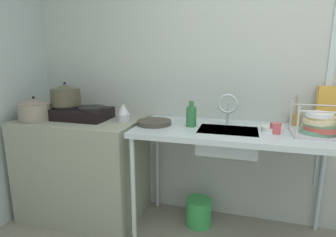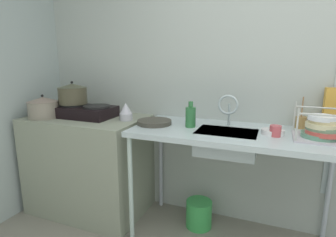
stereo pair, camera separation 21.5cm
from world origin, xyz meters
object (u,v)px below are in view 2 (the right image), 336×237
at_px(sink_basin, 226,143).
at_px(frying_pan, 154,122).
at_px(small_bowl_on_drainboard, 273,132).
at_px(bottle_by_sink, 191,117).
at_px(pot_on_left_burner, 73,94).
at_px(dish_rack, 322,129).
at_px(faucet, 228,106).
at_px(cup_by_rack, 275,131).
at_px(pot_beside_stove, 43,107).
at_px(bucket_on_floor, 199,214).
at_px(stove, 85,111).
at_px(percolator, 126,112).
at_px(utensil_jar, 301,122).

xyz_separation_m(sink_basin, frying_pan, (-0.59, 0.01, 0.10)).
xyz_separation_m(sink_basin, small_bowl_on_drainboard, (0.31, 0.04, 0.10)).
height_order(frying_pan, bottle_by_sink, bottle_by_sink).
bearing_deg(pot_on_left_burner, dish_rack, -0.28).
xyz_separation_m(faucet, cup_by_rack, (0.35, -0.13, -0.13)).
distance_m(pot_beside_stove, small_bowl_on_drainboard, 1.95).
bearing_deg(pot_beside_stove, small_bowl_on_drainboard, 4.88).
bearing_deg(small_bowl_on_drainboard, frying_pan, -178.22).
bearing_deg(faucet, bucket_on_floor, 179.32).
bearing_deg(frying_pan, bucket_on_floor, 17.60).
relative_size(sink_basin, bottle_by_sink, 2.16).
distance_m(sink_basin, bottle_by_sink, 0.33).
xyz_separation_m(stove, percolator, (0.42, 0.02, 0.02)).
distance_m(pot_on_left_burner, percolator, 0.56).
distance_m(dish_rack, bucket_on_floor, 1.21).
height_order(faucet, bottle_by_sink, faucet).
bearing_deg(faucet, bottle_by_sink, -161.07).
xyz_separation_m(pot_beside_stove, small_bowl_on_drainboard, (1.94, 0.17, -0.08)).
distance_m(cup_by_rack, bucket_on_floor, 1.01).
relative_size(sink_basin, utensil_jar, 1.81).
bearing_deg(small_bowl_on_drainboard, pot_beside_stove, -175.12).
xyz_separation_m(sink_basin, utensil_jar, (0.51, 0.31, 0.13)).
bearing_deg(dish_rack, pot_beside_stove, -176.12).
bearing_deg(bucket_on_floor, pot_beside_stove, -169.76).
bearing_deg(stove, small_bowl_on_drainboard, 0.14).
height_order(pot_beside_stove, dish_rack, dish_rack).
bearing_deg(faucet, small_bowl_on_drainboard, -14.39).
relative_size(pot_beside_stove, faucet, 1.05).
bearing_deg(sink_basin, frying_pan, 179.10).
relative_size(stove, frying_pan, 1.91).
relative_size(pot_on_left_burner, frying_pan, 0.93).
relative_size(percolator, frying_pan, 0.55).
relative_size(frying_pan, dish_rack, 0.82).
height_order(pot_on_left_burner, percolator, pot_on_left_burner).
distance_m(percolator, small_bowl_on_drainboard, 1.19).
relative_size(dish_rack, bucket_on_floor, 1.44).
height_order(percolator, utensil_jar, utensil_jar).
distance_m(faucet, bottle_by_sink, 0.30).
bearing_deg(small_bowl_on_drainboard, sink_basin, -173.25).
height_order(percolator, bucket_on_floor, percolator).
height_order(sink_basin, bucket_on_floor, sink_basin).
relative_size(percolator, bucket_on_floor, 0.65).
bearing_deg(utensil_jar, faucet, -160.59).
bearing_deg(pot_beside_stove, cup_by_rack, 3.54).
bearing_deg(cup_by_rack, percolator, 177.12).
xyz_separation_m(cup_by_rack, small_bowl_on_drainboard, (-0.02, 0.04, -0.02)).
xyz_separation_m(pot_beside_stove, cup_by_rack, (1.96, 0.12, -0.06)).
bearing_deg(frying_pan, bottle_by_sink, 3.83).
xyz_separation_m(stove, bucket_on_floor, (1.07, 0.09, -0.85)).
distance_m(pot_on_left_burner, dish_rack, 2.04).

